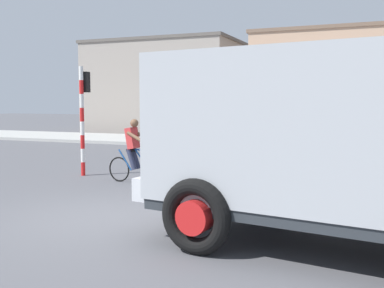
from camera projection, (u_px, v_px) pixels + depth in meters
ground_plane at (107, 217)px, 8.62m from camera, size 120.00×120.00×0.00m
sidewalk_far at (276, 144)px, 22.66m from camera, size 80.00×5.00×0.16m
truck_foreground at (333, 136)px, 6.65m from camera, size 5.72×3.40×2.90m
cyclist at (134, 151)px, 12.14m from camera, size 1.72×0.52×1.72m
traffic_light_pole at (83, 105)px, 13.37m from camera, size 0.24×0.43×3.20m
building_corner_left at (170, 88)px, 32.81m from camera, size 10.35×7.84×6.34m
building_mid_block at (355, 86)px, 27.32m from camera, size 11.34×7.68×6.24m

